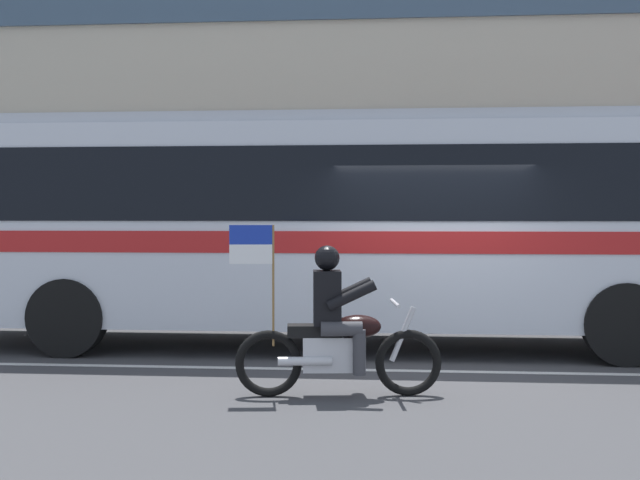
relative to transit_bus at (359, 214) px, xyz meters
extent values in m
plane|color=#3D3D3F|center=(1.00, -1.19, -1.88)|extent=(60.00, 60.00, 0.00)
cube|color=#B7B2A8|center=(1.00, 3.91, -1.81)|extent=(28.00, 3.80, 0.15)
cube|color=silver|center=(1.00, -1.79, -1.88)|extent=(26.60, 0.14, 0.01)
cube|color=#B2A893|center=(1.00, 6.21, 2.86)|extent=(28.00, 0.80, 9.49)
cube|color=#384C60|center=(1.00, 5.77, 1.44)|extent=(25.76, 0.10, 1.40)
cube|color=silver|center=(0.00, 0.01, -0.15)|extent=(12.27, 2.61, 2.70)
cube|color=black|center=(0.00, 0.01, 0.40)|extent=(11.29, 2.65, 0.96)
cube|color=red|center=(0.00, 0.01, -0.35)|extent=(12.02, 2.64, 0.28)
cube|color=#ADB1BA|center=(0.00, 0.01, 1.26)|extent=(12.02, 2.48, 0.16)
cylinder|color=black|center=(-3.80, -1.17, -1.36)|extent=(1.04, 0.30, 1.04)
cylinder|color=black|center=(3.37, -1.17, -1.36)|extent=(1.04, 0.30, 1.04)
torus|color=black|center=(0.67, -3.20, -1.54)|extent=(0.70, 0.17, 0.69)
torus|color=black|center=(-0.77, -3.38, -1.54)|extent=(0.70, 0.17, 0.69)
cube|color=silver|center=(-0.10, -3.30, -1.44)|extent=(0.67, 0.36, 0.36)
ellipsoid|color=black|center=(0.15, -3.26, -1.16)|extent=(0.51, 0.34, 0.24)
cube|color=black|center=(-0.30, -3.32, -1.20)|extent=(0.59, 0.33, 0.12)
cylinder|color=silver|center=(0.61, -3.21, -1.24)|extent=(0.28, 0.09, 0.58)
cylinder|color=silver|center=(0.53, -3.22, -0.92)|extent=(0.12, 0.64, 0.04)
cylinder|color=silver|center=(-0.38, -3.49, -1.49)|extent=(0.56, 0.16, 0.09)
cube|color=black|center=(-0.17, -3.30, -0.86)|extent=(0.32, 0.39, 0.56)
sphere|color=black|center=(-0.17, -3.30, -0.45)|extent=(0.26, 0.26, 0.26)
cylinder|color=#38383D|center=(-0.05, -3.11, -1.16)|extent=(0.44, 0.20, 0.15)
cylinder|color=#38383D|center=(0.13, -3.09, -1.40)|extent=(0.13, 0.13, 0.46)
cylinder|color=#38383D|center=(-0.01, -3.47, -1.16)|extent=(0.44, 0.20, 0.15)
cylinder|color=#38383D|center=(0.17, -3.44, -1.40)|extent=(0.13, 0.13, 0.46)
cylinder|color=black|center=(0.05, -3.08, -0.82)|extent=(0.53, 0.17, 0.32)
cylinder|color=black|center=(0.09, -3.47, -0.82)|extent=(0.53, 0.17, 0.32)
cylinder|color=olive|center=(-0.72, -3.37, -0.73)|extent=(0.02, 0.02, 1.25)
cube|color=#1933A5|center=(-0.95, -3.40, -0.21)|extent=(0.44, 0.07, 0.20)
cube|color=white|center=(-0.95, -3.40, -0.41)|extent=(0.44, 0.07, 0.20)
camera|label=1|loc=(0.57, -12.03, 0.00)|focal=47.82mm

